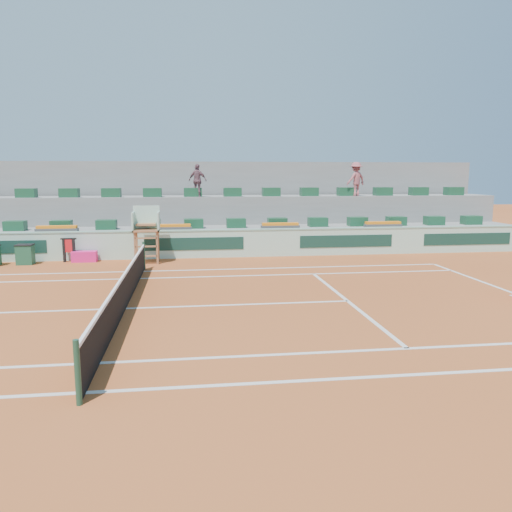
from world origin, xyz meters
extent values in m
plane|color=#99451D|center=(0.00, 0.00, 0.00)|extent=(90.00, 90.00, 0.00)
cube|color=gray|center=(0.00, 10.70, 0.60)|extent=(36.00, 4.00, 1.20)
cube|color=gray|center=(0.00, 12.30, 1.30)|extent=(36.00, 2.40, 2.60)
cube|color=gray|center=(0.00, 13.90, 2.20)|extent=(36.00, 0.40, 4.40)
cube|color=#F41F84|center=(-2.69, 8.03, 0.23)|extent=(1.03, 0.46, 0.46)
imported|color=#744D58|center=(2.25, 11.45, 3.41)|extent=(1.03, 0.76, 1.62)
imported|color=#A25156|center=(10.42, 11.47, 3.47)|extent=(1.29, 1.05, 1.74)
cube|color=silver|center=(0.00, -5.49, 0.01)|extent=(23.77, 0.12, 0.01)
cube|color=silver|center=(0.00, 5.49, 0.01)|extent=(23.77, 0.12, 0.01)
cube|color=silver|center=(0.00, -4.12, 0.01)|extent=(23.77, 0.12, 0.01)
cube|color=silver|center=(0.00, 4.12, 0.01)|extent=(23.77, 0.12, 0.01)
cube|color=silver|center=(6.40, 0.00, 0.01)|extent=(0.12, 8.23, 0.01)
cube|color=silver|center=(0.00, 0.00, 0.01)|extent=(12.80, 0.12, 0.01)
cube|color=black|center=(0.00, 0.00, 0.46)|extent=(0.03, 11.87, 0.92)
cube|color=white|center=(0.00, 0.00, 0.95)|extent=(0.06, 11.87, 0.07)
cylinder|color=#1C432E|center=(0.00, -5.94, 0.55)|extent=(0.10, 0.10, 1.10)
cylinder|color=#1C432E|center=(0.00, 5.94, 0.55)|extent=(0.10, 0.10, 1.10)
cube|color=#ADDAC4|center=(0.00, 8.50, 0.60)|extent=(36.00, 0.30, 1.20)
cube|color=#7DA893|center=(0.00, 8.50, 1.23)|extent=(36.00, 0.34, 0.06)
cube|color=#14382E|center=(2.00, 8.34, 0.65)|extent=(4.40, 0.02, 0.56)
cube|color=#14382E|center=(9.00, 8.34, 0.65)|extent=(4.40, 0.02, 0.56)
cube|color=#14382E|center=(15.00, 8.34, 0.65)|extent=(4.40, 0.02, 0.56)
cube|color=#925C37|center=(-0.45, 7.05, 0.68)|extent=(0.08, 0.08, 1.35)
cube|color=#925C37|center=(0.45, 7.05, 0.68)|extent=(0.08, 0.08, 1.35)
cube|color=#925C37|center=(-0.45, 7.75, 0.68)|extent=(0.08, 0.08, 1.35)
cube|color=#925C37|center=(0.45, 7.75, 0.68)|extent=(0.08, 0.08, 1.35)
cube|color=#925C37|center=(0.00, 7.40, 1.39)|extent=(1.10, 0.90, 0.08)
cube|color=#ADDAC4|center=(0.00, 7.78, 1.90)|extent=(1.10, 0.08, 1.00)
cube|color=#ADDAC4|center=(-0.52, 7.40, 1.75)|extent=(0.06, 0.90, 0.80)
cube|color=#ADDAC4|center=(0.52, 7.40, 1.75)|extent=(0.06, 0.90, 0.80)
cube|color=#925C37|center=(0.00, 7.50, 1.63)|extent=(0.80, 0.60, 0.08)
cube|color=#925C37|center=(0.00, 7.05, 0.35)|extent=(0.90, 0.08, 0.06)
cube|color=#925C37|center=(0.00, 7.05, 0.75)|extent=(0.90, 0.08, 0.06)
cube|color=#925C37|center=(0.00, 7.05, 1.10)|extent=(0.90, 0.08, 0.06)
cube|color=#18482C|center=(-6.00, 9.80, 1.42)|extent=(0.90, 0.60, 0.44)
cube|color=#18482C|center=(-4.00, 9.80, 1.42)|extent=(0.90, 0.60, 0.44)
cube|color=#18482C|center=(-2.00, 9.80, 1.42)|extent=(0.90, 0.60, 0.44)
cube|color=#18482C|center=(0.00, 9.80, 1.42)|extent=(0.90, 0.60, 0.44)
cube|color=#18482C|center=(2.00, 9.80, 1.42)|extent=(0.90, 0.60, 0.44)
cube|color=#18482C|center=(4.00, 9.80, 1.42)|extent=(0.90, 0.60, 0.44)
cube|color=#18482C|center=(6.00, 9.80, 1.42)|extent=(0.90, 0.60, 0.44)
cube|color=#18482C|center=(8.00, 9.80, 1.42)|extent=(0.90, 0.60, 0.44)
cube|color=#18482C|center=(10.00, 9.80, 1.42)|extent=(0.90, 0.60, 0.44)
cube|color=#18482C|center=(12.00, 9.80, 1.42)|extent=(0.90, 0.60, 0.44)
cube|color=#18482C|center=(14.00, 9.80, 1.42)|extent=(0.90, 0.60, 0.44)
cube|color=#18482C|center=(16.00, 9.80, 1.42)|extent=(0.90, 0.60, 0.44)
cube|color=#18482C|center=(-6.00, 11.70, 2.82)|extent=(0.90, 0.60, 0.44)
cube|color=#18482C|center=(-4.00, 11.70, 2.82)|extent=(0.90, 0.60, 0.44)
cube|color=#18482C|center=(-2.00, 11.70, 2.82)|extent=(0.90, 0.60, 0.44)
cube|color=#18482C|center=(0.00, 11.70, 2.82)|extent=(0.90, 0.60, 0.44)
cube|color=#18482C|center=(2.00, 11.70, 2.82)|extent=(0.90, 0.60, 0.44)
cube|color=#18482C|center=(4.00, 11.70, 2.82)|extent=(0.90, 0.60, 0.44)
cube|color=#18482C|center=(6.00, 11.70, 2.82)|extent=(0.90, 0.60, 0.44)
cube|color=#18482C|center=(8.00, 11.70, 2.82)|extent=(0.90, 0.60, 0.44)
cube|color=#18482C|center=(10.00, 11.70, 2.82)|extent=(0.90, 0.60, 0.44)
cube|color=#18482C|center=(12.00, 11.70, 2.82)|extent=(0.90, 0.60, 0.44)
cube|color=#18482C|center=(14.00, 11.70, 2.82)|extent=(0.90, 0.60, 0.44)
cube|color=#18482C|center=(16.00, 11.70, 2.82)|extent=(0.90, 0.60, 0.44)
cube|color=#4A4A4A|center=(-4.00, 9.00, 1.28)|extent=(1.80, 0.36, 0.16)
cube|color=orange|center=(-4.00, 9.00, 1.42)|extent=(1.70, 0.32, 0.12)
cube|color=#4A4A4A|center=(1.00, 9.00, 1.28)|extent=(1.80, 0.36, 0.16)
cube|color=orange|center=(1.00, 9.00, 1.42)|extent=(1.70, 0.32, 0.12)
cube|color=#4A4A4A|center=(6.00, 9.00, 1.28)|extent=(1.80, 0.36, 0.16)
cube|color=orange|center=(6.00, 9.00, 1.42)|extent=(1.70, 0.32, 0.12)
cube|color=#4A4A4A|center=(11.00, 9.00, 1.28)|extent=(1.80, 0.36, 0.16)
cube|color=orange|center=(11.00, 9.00, 1.42)|extent=(1.70, 0.32, 0.12)
cube|color=#194C33|center=(-5.00, 7.71, 0.40)|extent=(0.63, 0.54, 0.80)
cube|color=black|center=(-5.00, 7.71, 0.82)|extent=(0.67, 0.58, 0.04)
cube|color=black|center=(-3.53, 8.08, 0.50)|extent=(0.11, 0.11, 1.00)
cube|color=black|center=(-3.13, 8.08, 0.50)|extent=(0.11, 0.11, 1.00)
cube|color=black|center=(-3.33, 8.08, 1.00)|extent=(0.65, 0.09, 0.06)
cube|color=red|center=(-3.33, 8.06, 0.70)|extent=(0.47, 0.04, 0.56)
camera|label=1|loc=(1.85, -13.83, 3.68)|focal=35.00mm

